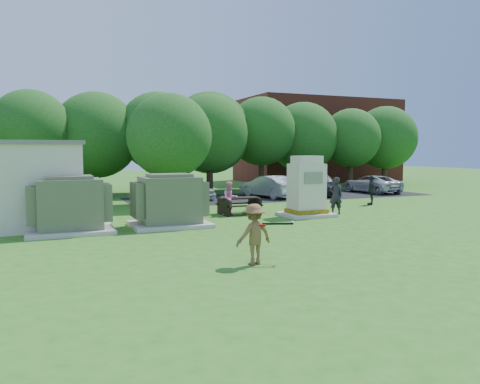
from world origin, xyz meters
name	(u,v)px	position (x,y,z in m)	size (l,w,h in m)	color
ground	(287,241)	(0.00, 0.00, 0.00)	(120.00, 120.00, 0.00)	#2D6619
brick_building	(317,141)	(18.00, 27.00, 4.00)	(15.00, 8.00, 8.00)	maroon
parking_strip	(283,196)	(7.00, 13.50, 0.01)	(20.00, 6.00, 0.01)	#232326
transformer_left	(70,206)	(-6.50, 4.50, 0.97)	(3.00, 2.40, 2.07)	beige
transformer_right	(170,202)	(-2.80, 4.50, 0.97)	(3.00, 2.40, 2.07)	beige
generator_cabinet	(307,190)	(3.64, 4.87, 1.20)	(2.26, 1.85, 2.75)	beige
picnic_table	(239,204)	(1.08, 6.68, 0.50)	(1.86, 1.40, 0.80)	black
batter	(254,234)	(-2.32, -2.48, 0.80)	(1.03, 0.59, 1.59)	brown
person_by_generator	(336,196)	(5.23, 4.89, 0.88)	(0.64, 0.42, 1.76)	black
person_at_picnic	(230,198)	(0.55, 6.49, 0.78)	(0.76, 0.59, 1.57)	pink
person_walking_right	(371,190)	(9.29, 7.43, 0.81)	(0.95, 0.40, 1.62)	#232429
car_white	(190,189)	(0.88, 14.07, 0.65)	(1.53, 3.81, 1.30)	silver
car_silver_a	(268,187)	(5.85, 13.30, 0.70)	(1.48, 4.26, 1.40)	#B6B6BB
car_dark	(319,184)	(9.82, 13.57, 0.71)	(2.00, 4.92, 1.43)	black
car_silver_b	(372,184)	(14.15, 13.53, 0.62)	(2.07, 4.49, 1.25)	silver
batting_equipment	(277,224)	(-1.72, -2.59, 1.05)	(1.09, 0.34, 0.09)	black
tree_row	(183,134)	(1.75, 18.50, 4.15)	(41.30, 13.30, 7.30)	#47301E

